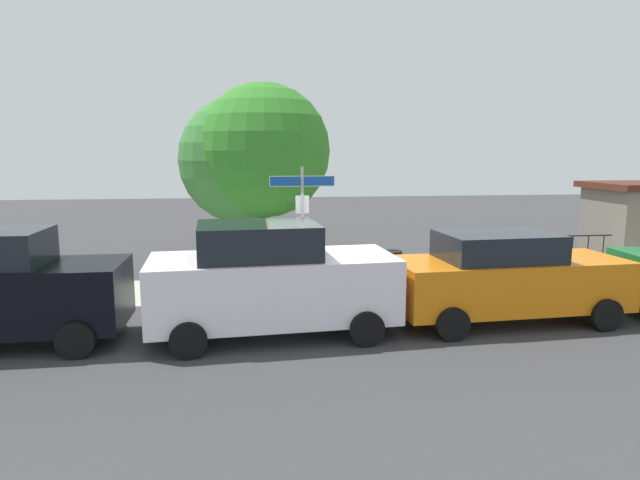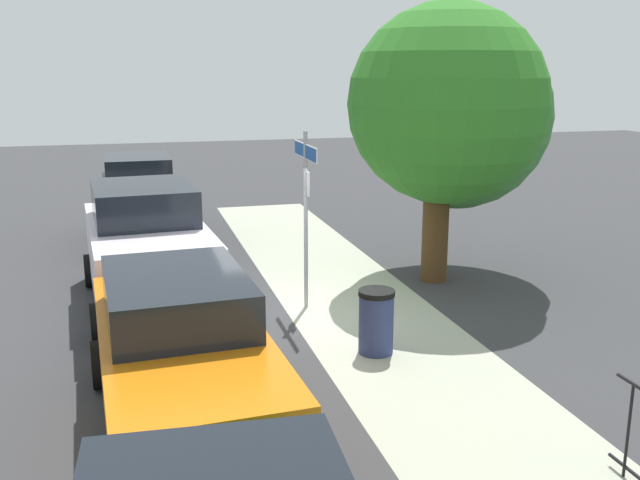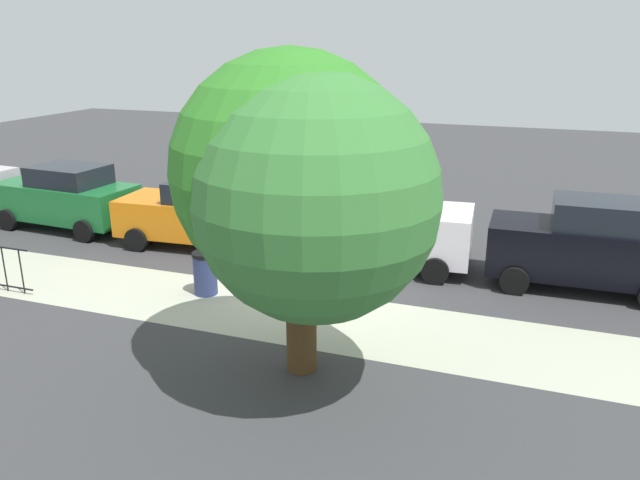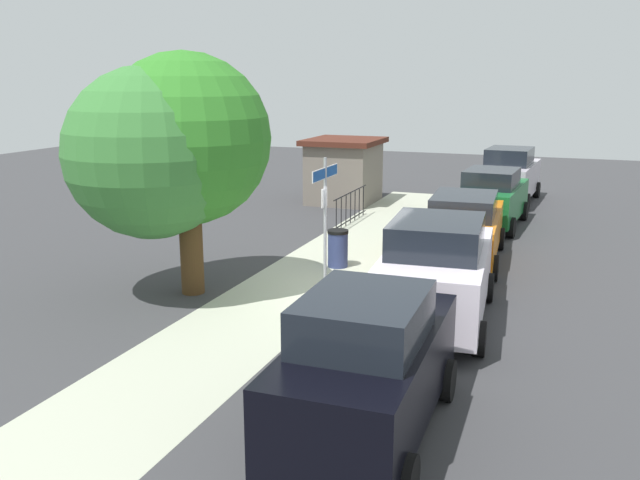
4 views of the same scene
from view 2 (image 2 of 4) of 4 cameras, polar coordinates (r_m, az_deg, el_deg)
The scene contains 8 objects.
ground_plane at distance 12.39m, azimuth -2.46°, elevation -6.08°, with size 60.00×60.00×0.00m, color #38383A.
sidewalk_strip at distance 10.96m, azimuth 6.61°, elevation -8.86°, with size 24.00×2.60×0.00m, color #ABAF99.
street_sign at distance 12.30m, azimuth -1.15°, elevation 4.32°, with size 1.54×0.07×3.13m.
shade_tree at distance 14.24m, azimuth 10.49°, elevation 10.62°, with size 4.36×4.27×5.40m.
car_black at distance 17.71m, azimuth -14.18°, elevation 3.03°, with size 4.18×1.98×2.10m.
car_white at distance 13.01m, azimuth -13.63°, elevation -0.58°, with size 4.73×2.43×2.16m.
car_orange at distance 8.49m, azimuth -10.99°, elevation -9.07°, with size 4.79×2.23×1.86m.
trash_bin at distance 10.73m, azimuth 4.50°, elevation -6.50°, with size 0.55×0.55×0.98m.
Camera 2 is at (11.38, -2.52, 4.19)m, focal length 40.08 mm.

